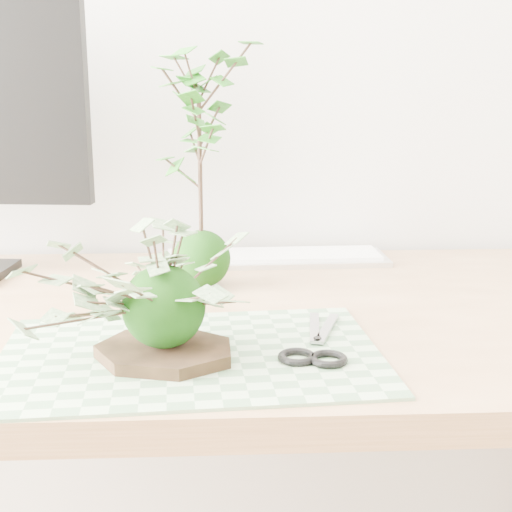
# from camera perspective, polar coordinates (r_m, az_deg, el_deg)

# --- Properties ---
(desk) EXTENTS (1.60, 0.70, 0.74)m
(desk) POSITION_cam_1_polar(r_m,az_deg,el_deg) (1.07, -2.76, -8.66)
(desk) COLOR tan
(desk) RESTS_ON ground_plane
(cutting_mat) EXTENTS (0.47, 0.33, 0.00)m
(cutting_mat) POSITION_cam_1_polar(r_m,az_deg,el_deg) (0.87, -5.25, -7.88)
(cutting_mat) COLOR #547E55
(cutting_mat) RESTS_ON desk
(stone_dish) EXTENTS (0.21, 0.21, 0.01)m
(stone_dish) POSITION_cam_1_polar(r_m,az_deg,el_deg) (0.85, -7.28, -7.63)
(stone_dish) COLOR black
(stone_dish) RESTS_ON cutting_mat
(ivy_kokedama) EXTENTS (0.32, 0.32, 0.20)m
(ivy_kokedama) POSITION_cam_1_polar(r_m,az_deg,el_deg) (0.82, -7.49, -0.99)
(ivy_kokedama) COLOR black
(ivy_kokedama) RESTS_ON stone_dish
(maple_kokedama) EXTENTS (0.27, 0.27, 0.38)m
(maple_kokedama) POSITION_cam_1_polar(r_m,az_deg,el_deg) (1.11, -4.58, 11.06)
(maple_kokedama) COLOR black
(maple_kokedama) RESTS_ON desk
(keyboard) EXTENTS (0.42, 0.13, 0.02)m
(keyboard) POSITION_cam_1_polar(r_m,az_deg,el_deg) (1.31, 1.38, -0.12)
(keyboard) COLOR silver
(keyboard) RESTS_ON desk
(scissors) EXTENTS (0.09, 0.19, 0.01)m
(scissors) POSITION_cam_1_polar(r_m,az_deg,el_deg) (0.86, 5.11, -7.56)
(scissors) COLOR #96979C
(scissors) RESTS_ON cutting_mat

